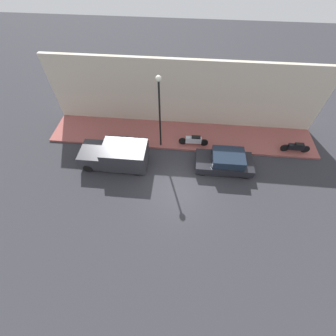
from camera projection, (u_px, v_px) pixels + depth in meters
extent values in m
plane|color=#2D2D33|center=(177.00, 189.00, 14.43)|extent=(60.00, 60.00, 0.00)
cube|color=#934C47|center=(181.00, 135.00, 17.42)|extent=(3.02, 19.93, 0.15)
cube|color=beige|center=(184.00, 94.00, 16.46)|extent=(0.30, 19.93, 5.22)
cube|color=black|center=(224.00, 163.00, 15.21)|extent=(1.84, 3.81, 0.55)
cube|color=#192333|center=(228.00, 158.00, 14.76)|extent=(1.62, 2.09, 0.58)
cylinder|color=black|center=(202.00, 172.00, 14.91)|extent=(0.20, 0.62, 0.62)
cylinder|color=black|center=(202.00, 154.00, 15.90)|extent=(0.20, 0.62, 0.62)
cylinder|color=black|center=(246.00, 175.00, 14.74)|extent=(0.20, 0.62, 0.62)
cylinder|color=black|center=(243.00, 157.00, 15.73)|extent=(0.20, 0.62, 0.62)
cube|color=#2D2D33|center=(125.00, 155.00, 15.04)|extent=(2.02, 2.90, 1.49)
cube|color=#2D2D33|center=(94.00, 155.00, 15.34)|extent=(1.92, 1.56, 1.04)
cube|color=#192333|center=(89.00, 152.00, 15.12)|extent=(1.71, 0.86, 0.42)
cylinder|color=black|center=(88.00, 168.00, 15.10)|extent=(0.22, 0.64, 0.64)
cylinder|color=black|center=(96.00, 149.00, 16.19)|extent=(0.22, 0.64, 0.64)
cylinder|color=black|center=(137.00, 172.00, 14.91)|extent=(0.22, 0.64, 0.64)
cylinder|color=black|center=(141.00, 152.00, 16.00)|extent=(0.22, 0.64, 0.64)
cube|color=black|center=(296.00, 147.00, 15.92)|extent=(0.30, 1.08, 0.42)
cube|color=black|center=(300.00, 144.00, 15.70)|extent=(0.27, 0.59, 0.12)
cylinder|color=black|center=(285.00, 148.00, 16.08)|extent=(0.10, 0.59, 0.59)
cylinder|color=black|center=(305.00, 149.00, 16.00)|extent=(0.10, 0.59, 0.59)
cube|color=#B7B7BF|center=(194.00, 140.00, 16.33)|extent=(0.30, 1.15, 0.47)
cube|color=black|center=(196.00, 137.00, 16.09)|extent=(0.27, 0.63, 0.12)
cylinder|color=black|center=(183.00, 141.00, 16.52)|extent=(0.10, 0.58, 0.58)
cylinder|color=black|center=(204.00, 143.00, 16.43)|extent=(0.10, 0.58, 0.58)
cylinder|color=black|center=(160.00, 117.00, 14.68)|extent=(0.12, 0.12, 5.17)
sphere|color=silver|center=(158.00, 78.00, 12.58)|extent=(0.36, 0.36, 0.36)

